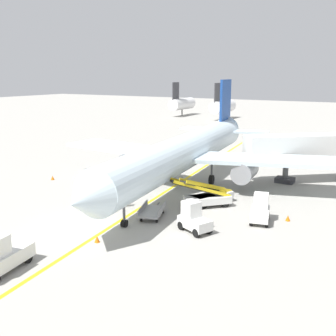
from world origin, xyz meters
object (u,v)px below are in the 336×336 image
Objects in this scene: jet_bridge at (316,147)px; safety_cone_nose_left at (95,180)px; baggage_tug_by_cargo_door at (194,218)px; belt_loader_forward_hold at (210,195)px; safety_cone_wingtip_right at (97,239)px; ground_crew_marshaller at (123,197)px; airliner at (186,151)px; baggage_tug_near_wing at (260,210)px; belt_loader_aft_hold at (206,198)px; baggage_cart_loaded at (152,211)px; safety_cone_nose_right at (53,178)px; safety_cone_wingtip_left at (288,218)px.

jet_bridge reaches higher than safety_cone_nose_left.
baggage_tug_by_cargo_door is 6.33m from belt_loader_forward_hold.
safety_cone_wingtip_right is at bearing -49.06° from safety_cone_nose_left.
ground_crew_marshaller reaches higher than safety_cone_wingtip_right.
jet_bridge is 26.09× the size of safety_cone_nose_left.
baggage_tug_near_wing is (9.41, -6.00, -2.49)m from airliner.
airliner reaches higher than belt_loader_aft_hold.
baggage_tug_near_wing is 6.00× the size of safety_cone_nose_left.
baggage_tug_by_cargo_door is 6.74m from safety_cone_wingtip_right.
belt_loader_aft_hold is at bearing -88.91° from belt_loader_forward_hold.
jet_bridge reaches higher than baggage_cart_loaded.
jet_bridge reaches higher than ground_crew_marshaller.
ground_crew_marshaller is at bearing -167.29° from baggage_tug_near_wing.
safety_cone_nose_left is at bearing 151.87° from baggage_cart_loaded.
belt_loader_forward_hold is at bearing -117.06° from jet_bridge.
baggage_tug_near_wing is 1.55× the size of ground_crew_marshaller.
safety_cone_nose_left is (-7.09, 4.80, -0.69)m from ground_crew_marshaller.
baggage_tug_by_cargo_door is 0.71× the size of baggage_cart_loaded.
airliner is at bearing 21.26° from safety_cone_nose_right.
belt_loader_forward_hold is (-1.49, 6.15, -0.15)m from baggage_tug_by_cargo_door.
belt_loader_forward_hold and belt_loader_aft_hold have the same top height.
airliner is 12.58m from safety_cone_wingtip_left.
baggage_cart_loaded reaches higher than safety_cone_wingtip_left.
airliner is 3.08× the size of jet_bridge.
baggage_cart_loaded is (-2.47, -5.28, -0.31)m from belt_loader_forward_hold.
belt_loader_aft_hold is at bearing 31.44° from ground_crew_marshaller.
jet_bridge is 19.61m from baggage_cart_loaded.
baggage_tug_by_cargo_door is 7.52m from ground_crew_marshaller.
safety_cone_nose_left is at bearing -156.75° from airliner.
belt_loader_aft_hold reaches higher than safety_cone_wingtip_left.
jet_bridge is 2.26× the size of belt_loader_forward_hold.
belt_loader_forward_hold is 12.95m from safety_cone_nose_left.
safety_cone_wingtip_right is (-3.08, -10.16, -0.56)m from belt_loader_aft_hold.
safety_cone_nose_right is at bearing -179.38° from safety_cone_wingtip_left.
baggage_tug_by_cargo_door is at bearing -24.14° from safety_cone_nose_left.
safety_cone_wingtip_right is (-4.56, -4.91, -0.71)m from baggage_tug_by_cargo_door.
airliner reaches higher than baggage_cart_loaded.
belt_loader_forward_hold is 5.84m from baggage_cart_loaded.
baggage_tug_near_wing reaches higher than ground_crew_marshaller.
airliner is at bearing 147.48° from baggage_tug_near_wing.
ground_crew_marshaller is at bearing -142.51° from belt_loader_forward_hold.
ground_crew_marshaller is 12.10m from safety_cone_nose_right.
safety_cone_wingtip_left is (6.70, 0.07, -0.56)m from belt_loader_aft_hold.
safety_cone_nose_left is at bearing 145.94° from ground_crew_marshaller.
safety_cone_nose_left is at bearing 172.49° from baggage_tug_near_wing.
safety_cone_nose_left is at bearing 178.61° from belt_loader_forward_hold.
safety_cone_wingtip_left is (5.23, 5.32, -0.71)m from baggage_tug_by_cargo_door.
safety_cone_nose_right is at bearing -150.87° from jet_bridge.
baggage_tug_near_wing is (-1.20, -14.10, -2.62)m from jet_bridge.
belt_loader_forward_hold is at bearing 172.94° from safety_cone_wingtip_left.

